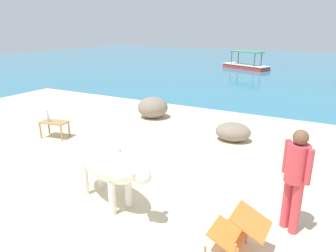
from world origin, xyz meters
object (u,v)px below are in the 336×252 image
bottle (48,117)px  boat_red (246,65)px  deck_chair_near (238,229)px  person_standing (296,174)px  cow (106,162)px  low_bench_table (54,124)px

bottle → boat_red: bearing=87.0°
deck_chair_near → person_standing: 1.19m
deck_chair_near → boat_red: (-5.08, 19.74, -0.13)m
deck_chair_near → boat_red: boat_red is taller
cow → bottle: bearing=170.9°
bottle → person_standing: bearing=-10.5°
cow → deck_chair_near: size_ratio=2.62×
cow → low_bench_table: size_ratio=2.48×
deck_chair_near → low_bench_table: bearing=-18.3°
deck_chair_near → person_standing: size_ratio=0.49×
deck_chair_near → cow: bearing=-3.1°
low_bench_table → person_standing: bearing=-22.5°
person_standing → bottle: bearing=-62.8°
cow → bottle: cow is taller
cow → bottle: size_ratio=6.97×
person_standing → boat_red: person_standing is taller
person_standing → boat_red: 19.67m
bottle → deck_chair_near: bottle is taller
low_bench_table → deck_chair_near: 6.27m
bottle → person_standing: person_standing is taller
low_bench_table → bottle: bottle is taller
boat_red → low_bench_table: bearing=112.5°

